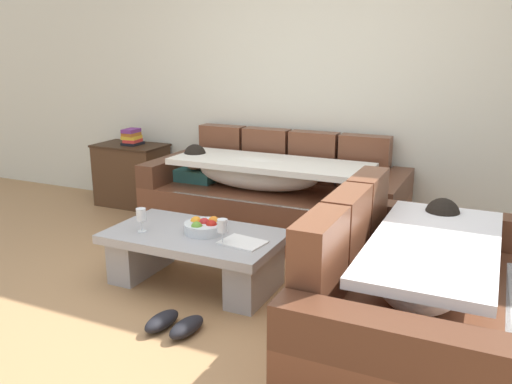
# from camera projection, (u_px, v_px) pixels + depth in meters

# --- Properties ---
(ground_plane) EXTENTS (14.00, 14.00, 0.00)m
(ground_plane) POSITION_uv_depth(u_px,v_px,m) (189.00, 319.00, 3.26)
(ground_plane) COLOR #AB7E50
(back_wall) EXTENTS (9.00, 0.10, 2.70)m
(back_wall) POSITION_uv_depth(u_px,v_px,m) (311.00, 77.00, 4.78)
(back_wall) COLOR silver
(back_wall) RESTS_ON ground_plane
(couch_along_wall) EXTENTS (2.21, 0.92, 0.88)m
(couch_along_wall) POSITION_uv_depth(u_px,v_px,m) (271.00, 198.00, 4.65)
(couch_along_wall) COLOR brown
(couch_along_wall) RESTS_ON ground_plane
(couch_near_window) EXTENTS (0.92, 1.74, 0.88)m
(couch_near_window) POSITION_uv_depth(u_px,v_px,m) (411.00, 300.00, 2.78)
(couch_near_window) COLOR brown
(couch_near_window) RESTS_ON ground_plane
(coffee_table) EXTENTS (1.20, 0.68, 0.38)m
(coffee_table) POSITION_uv_depth(u_px,v_px,m) (195.00, 252.00, 3.69)
(coffee_table) COLOR #9E9D9F
(coffee_table) RESTS_ON ground_plane
(fruit_bowl) EXTENTS (0.28, 0.28, 0.10)m
(fruit_bowl) POSITION_uv_depth(u_px,v_px,m) (204.00, 227.00, 3.64)
(fruit_bowl) COLOR silver
(fruit_bowl) RESTS_ON coffee_table
(wine_glass_near_left) EXTENTS (0.07, 0.07, 0.17)m
(wine_glass_near_left) POSITION_uv_depth(u_px,v_px,m) (141.00, 216.00, 3.64)
(wine_glass_near_left) COLOR silver
(wine_glass_near_left) RESTS_ON coffee_table
(wine_glass_near_right) EXTENTS (0.07, 0.07, 0.17)m
(wine_glass_near_right) POSITION_uv_depth(u_px,v_px,m) (222.00, 227.00, 3.41)
(wine_glass_near_right) COLOR silver
(wine_glass_near_right) RESTS_ON coffee_table
(open_magazine) EXTENTS (0.31, 0.25, 0.01)m
(open_magazine) POSITION_uv_depth(u_px,v_px,m) (243.00, 242.00, 3.45)
(open_magazine) COLOR white
(open_magazine) RESTS_ON coffee_table
(side_cabinet) EXTENTS (0.72, 0.44, 0.64)m
(side_cabinet) POSITION_uv_depth(u_px,v_px,m) (132.00, 175.00, 5.54)
(side_cabinet) COLOR #4B301C
(side_cabinet) RESTS_ON ground_plane
(book_stack_on_cabinet) EXTENTS (0.18, 0.20, 0.16)m
(book_stack_on_cabinet) POSITION_uv_depth(u_px,v_px,m) (132.00, 137.00, 5.42)
(book_stack_on_cabinet) COLOR black
(book_stack_on_cabinet) RESTS_ON side_cabinet
(pair_of_shoes) EXTENTS (0.32, 0.29, 0.09)m
(pair_of_shoes) POSITION_uv_depth(u_px,v_px,m) (174.00, 324.00, 3.11)
(pair_of_shoes) COLOR black
(pair_of_shoes) RESTS_ON ground_plane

